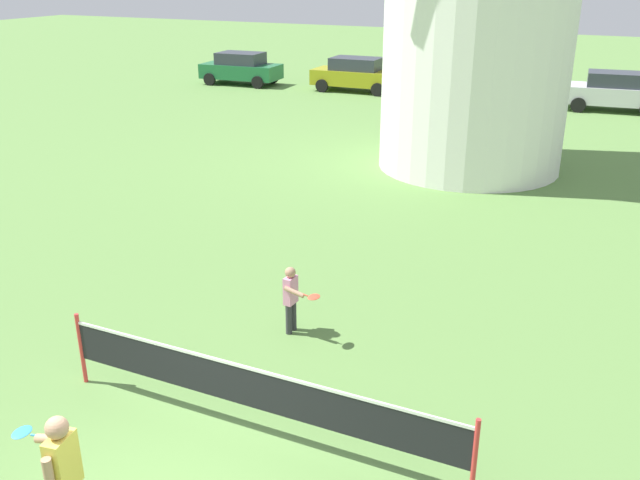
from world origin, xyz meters
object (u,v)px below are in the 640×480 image
Objects in this scene: parked_car_green at (241,68)px; parked_car_silver at (614,91)px; parked_car_mustard at (356,74)px; parked_car_black at (479,84)px; tennis_net at (252,388)px; player_far at (292,296)px; player_near at (63,473)px.

parked_car_green is 17.27m from parked_car_silver.
parked_car_mustard is 1.03× the size of parked_car_black.
tennis_net is 4.91× the size of player_far.
tennis_net is at bearing -70.60° from parked_car_mustard.
parked_car_mustard is 5.93m from parked_car_black.
tennis_net is 1.42× the size of parked_car_green.
parked_car_mustard and parked_car_silver have the same top height.
tennis_net is 1.42× the size of parked_car_black.
player_near is (-0.84, -2.32, 0.18)m from tennis_net.
parked_car_green reaches higher than player_far.
player_far is at bearing -84.92° from parked_car_black.
parked_car_mustard is at bearing 5.34° from parked_car_green.
player_near is 1.33× the size of player_far.
parked_car_silver is at bearing 0.84° from parked_car_mustard.
player_far is 0.29× the size of parked_car_green.
player_far reaches higher than tennis_net.
player_far is 0.29× the size of parked_car_silver.
parked_car_silver reaches higher than player_far.
parked_car_black is at bearing -173.20° from parked_car_silver.
parked_car_silver reaches higher than player_near.
player_far is at bearing -57.00° from parked_car_green.
player_near is 0.37× the size of parked_car_mustard.
player_near is at bearing -97.59° from parked_car_silver.
parked_car_mustard is at bearing 175.40° from parked_car_black.
parked_car_silver is (3.57, 26.79, -0.06)m from player_near.
parked_car_silver is (17.26, 0.72, -0.00)m from parked_car_green.
tennis_net is at bearing -73.46° from player_far.
parked_car_mustard reaches higher than player_near.
parked_car_black is (5.91, -0.48, -0.00)m from parked_car_mustard.
parked_car_silver is at bearing 80.94° from player_far.
parked_car_black is 5.42m from parked_car_silver.
player_near is 0.38× the size of parked_car_green.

